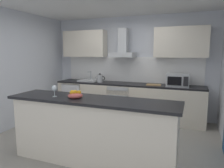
{
  "coord_description": "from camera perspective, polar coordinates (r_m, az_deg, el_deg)",
  "views": [
    {
      "loc": [
        1.55,
        -3.49,
        1.67
      ],
      "look_at": [
        0.05,
        0.36,
        1.05
      ],
      "focal_mm": 33.39,
      "sensor_mm": 36.0,
      "label": 1
    }
  ],
  "objects": [
    {
      "name": "backsplash_tile",
      "position": [
        5.55,
        5.02,
        3.98
      ],
      "size": [
        3.64,
        0.02,
        0.66
      ],
      "primitive_type": "cube",
      "color": "white"
    },
    {
      "name": "counter_back",
      "position": [
        5.38,
        3.99,
        -4.57
      ],
      "size": [
        3.77,
        0.6,
        0.9
      ],
      "color": "beige",
      "rests_on": "ground"
    },
    {
      "name": "microwave",
      "position": [
        5.0,
        17.57,
        1.03
      ],
      "size": [
        0.5,
        0.38,
        0.3
      ],
      "color": "#B7BABC",
      "rests_on": "counter_back"
    },
    {
      "name": "oven",
      "position": [
        5.4,
        2.49,
        -4.41
      ],
      "size": [
        0.6,
        0.62,
        0.8
      ],
      "color": "slate",
      "rests_on": "ground"
    },
    {
      "name": "wine_glass",
      "position": [
        3.3,
        -15.5,
        -1.25
      ],
      "size": [
        0.08,
        0.08,
        0.18
      ],
      "color": "silver",
      "rests_on": "counter_island"
    },
    {
      "name": "upper_cabinets",
      "position": [
        5.39,
        4.64,
        11.08
      ],
      "size": [
        3.72,
        0.32,
        0.7
      ],
      "color": "beige"
    },
    {
      "name": "chopping_board",
      "position": [
        5.09,
        11.32,
        -0.19
      ],
      "size": [
        0.35,
        0.24,
        0.02
      ],
      "primitive_type": "cube",
      "rotation": [
        0.0,
        0.0,
        0.07
      ],
      "color": "tan",
      "rests_on": "counter_back"
    },
    {
      "name": "refrigerator",
      "position": [
        5.96,
        -9.79,
        -3.63
      ],
      "size": [
        0.58,
        0.6,
        0.85
      ],
      "color": "white",
      "rests_on": "ground"
    },
    {
      "name": "wall_back",
      "position": [
        5.62,
        5.24,
        4.74
      ],
      "size": [
        5.29,
        0.12,
        2.6
      ],
      "primitive_type": "cube",
      "color": "silver",
      "rests_on": "ground"
    },
    {
      "name": "wall_left",
      "position": [
        5.14,
        -25.8,
        3.57
      ],
      "size": [
        0.12,
        4.68,
        2.6
      ],
      "primitive_type": "cube",
      "color": "silver",
      "rests_on": "ground"
    },
    {
      "name": "ground",
      "position": [
        4.17,
        -2.54,
        -15.22
      ],
      "size": [
        5.29,
        4.68,
        0.02
      ],
      "primitive_type": "cube",
      "color": "gray"
    },
    {
      "name": "kettle",
      "position": [
        5.48,
        -3.34,
        1.58
      ],
      "size": [
        0.29,
        0.15,
        0.24
      ],
      "color": "#B7BABC",
      "rests_on": "counter_back"
    },
    {
      "name": "counter_island",
      "position": [
        3.23,
        -5.6,
        -12.61
      ],
      "size": [
        2.59,
        0.64,
        1.0
      ],
      "color": "beige",
      "rests_on": "ground"
    },
    {
      "name": "sink",
      "position": [
        5.69,
        -6.36,
        1.01
      ],
      "size": [
        0.5,
        0.4,
        0.26
      ],
      "color": "silver",
      "rests_on": "counter_back"
    },
    {
      "name": "range_hood",
      "position": [
        5.38,
        3.03,
        9.79
      ],
      "size": [
        0.62,
        0.45,
        0.72
      ],
      "color": "#B7BABC"
    },
    {
      "name": "fruit_bowl",
      "position": [
        3.15,
        -10.02,
        -3.0
      ],
      "size": [
        0.22,
        0.22,
        0.13
      ],
      "color": "#B24C47",
      "rests_on": "counter_island"
    }
  ]
}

